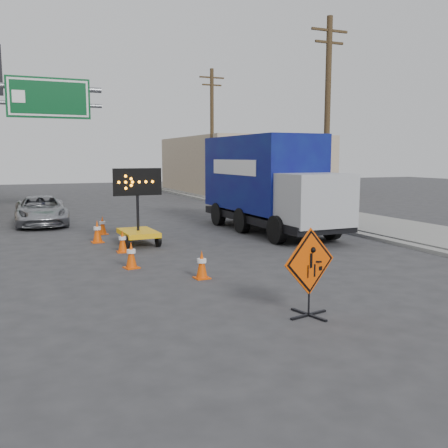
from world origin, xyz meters
TOP-DOWN VIEW (x-y plane):
  - ground at (0.00, 0.00)m, footprint 100.00×100.00m
  - curb_right at (7.20, 15.00)m, footprint 0.40×60.00m
  - sidewalk_right at (9.50, 15.00)m, footprint 4.00×60.00m
  - building_right_far at (13.00, 30.00)m, footprint 10.00×14.00m
  - highway_gantry at (-4.43, 17.96)m, footprint 6.18×0.38m
  - utility_pole_near at (8.00, 10.00)m, footprint 1.80×0.26m
  - utility_pole_far at (8.00, 24.00)m, footprint 1.80×0.26m
  - construction_sign at (0.16, -1.11)m, footprint 1.25×0.89m
  - arrow_board at (-1.06, 7.75)m, footprint 1.65×1.87m
  - pickup_truck at (-3.87, 14.37)m, footprint 2.20×4.65m
  - box_truck at (4.49, 8.84)m, footprint 2.70×8.08m
  - cone_a at (-0.70, 2.43)m, footprint 0.38×0.38m
  - cone_b at (-2.06, 4.25)m, footprint 0.45×0.45m
  - cone_c at (-1.83, 6.61)m, footprint 0.39×0.39m
  - cone_d at (-2.28, 8.76)m, footprint 0.43×0.43m
  - cone_e at (-1.81, 10.59)m, footprint 0.41×0.41m

SIDE VIEW (x-z plane):
  - ground at x=0.00m, z-range 0.00..0.00m
  - curb_right at x=7.20m, z-range 0.00..0.12m
  - sidewalk_right at x=9.50m, z-range 0.00..0.15m
  - cone_a at x=-0.70m, z-range 0.00..0.71m
  - cone_c at x=-1.83m, z-range 0.00..0.71m
  - cone_e at x=-1.81m, z-range 0.00..0.73m
  - cone_b at x=-2.06m, z-range 0.00..0.73m
  - cone_d at x=-2.28m, z-range 0.00..0.80m
  - arrow_board at x=-1.06m, z-range -0.71..1.90m
  - pickup_truck at x=-3.87m, z-range 0.00..1.28m
  - construction_sign at x=0.16m, z-range 0.05..1.74m
  - box_truck at x=4.49m, z-range -0.18..3.64m
  - building_right_far at x=13.00m, z-range 0.00..4.60m
  - utility_pole_near at x=8.00m, z-range 0.18..9.18m
  - utility_pole_far at x=8.00m, z-range 0.18..9.18m
  - highway_gantry at x=-4.43m, z-range 1.62..8.52m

